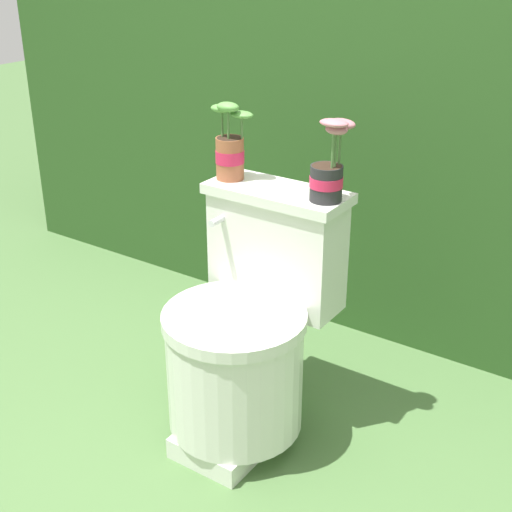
# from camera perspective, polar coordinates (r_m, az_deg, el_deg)

# --- Properties ---
(ground_plane) EXTENTS (12.00, 12.00, 0.00)m
(ground_plane) POSITION_cam_1_polar(r_m,az_deg,el_deg) (2.26, -1.95, -14.51)
(ground_plane) COLOR #4C703D
(hedge_backdrop) EXTENTS (3.52, 0.99, 1.33)m
(hedge_backdrop) POSITION_cam_1_polar(r_m,az_deg,el_deg) (3.00, 12.79, 9.42)
(hedge_backdrop) COLOR #284C1E
(hedge_backdrop) RESTS_ON ground
(toilet) EXTENTS (0.42, 0.52, 0.75)m
(toilet) POSITION_cam_1_polar(r_m,az_deg,el_deg) (2.12, -0.79, -6.73)
(toilet) COLOR silver
(toilet) RESTS_ON ground
(potted_plant_left) EXTENTS (0.13, 0.09, 0.23)m
(potted_plant_left) POSITION_cam_1_polar(r_m,az_deg,el_deg) (2.11, -2.10, 8.59)
(potted_plant_left) COLOR #9E5638
(potted_plant_left) RESTS_ON toilet
(potted_plant_midleft) EXTENTS (0.11, 0.11, 0.23)m
(potted_plant_midleft) POSITION_cam_1_polar(r_m,az_deg,el_deg) (1.94, 5.83, 6.87)
(potted_plant_midleft) COLOR #262628
(potted_plant_midleft) RESTS_ON toilet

